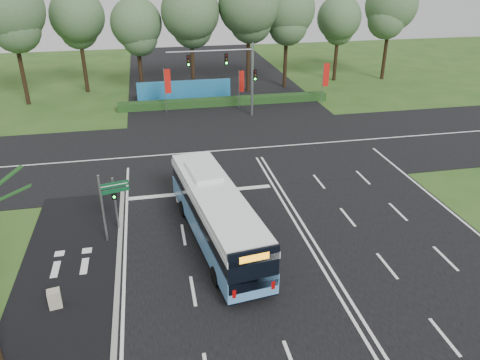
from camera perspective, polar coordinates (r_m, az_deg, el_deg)
name	(u,v)px	position (r m, az deg, el deg)	size (l,w,h in m)	color
ground	(295,223)	(27.92, 6.75, -5.27)	(120.00, 120.00, 0.00)	#294D19
road_main	(295,223)	(27.91, 6.75, -5.23)	(20.00, 120.00, 0.04)	black
road_cross	(251,148)	(38.29, 1.34, 3.86)	(120.00, 14.00, 0.05)	black
bike_path	(68,280)	(24.72, -20.27, -11.42)	(5.00, 18.00, 0.06)	black
kerb_strip	(118,274)	(24.37, -14.63, -11.02)	(0.25, 18.00, 0.12)	gray
city_bus	(216,215)	(25.29, -2.90, -4.25)	(3.94, 11.82, 3.33)	#5288BF
pedestrian_signal	(115,202)	(27.15, -14.95, -2.64)	(0.28, 0.41, 3.28)	gray
street_sign	(108,200)	(25.91, -15.78, -2.30)	(1.54, 0.44, 4.04)	gray
utility_cabinet	(55,299)	(23.04, -21.66, -13.36)	(0.56, 0.47, 0.93)	#ABA38A
banner_flag_left	(167,84)	(47.15, -8.89, 11.49)	(0.66, 0.14, 4.46)	gray
banner_flag_mid	(241,83)	(48.02, 0.11, 11.68)	(0.58, 0.16, 3.97)	gray
banner_flag_right	(325,77)	(50.16, 10.35, 12.22)	(0.65, 0.18, 4.43)	gray
traffic_light_gantry	(234,69)	(44.93, -0.77, 13.38)	(8.41, 0.28, 7.00)	gray
hedge	(225,102)	(49.77, -1.84, 9.54)	(22.00, 1.20, 0.80)	#163413
blue_hoarding	(184,91)	(51.51, -6.80, 10.75)	(10.00, 0.30, 2.20)	#1D6DA2
eucalyptus_row	(211,11)	(54.02, -3.52, 19.85)	(48.39, 10.15, 12.88)	black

